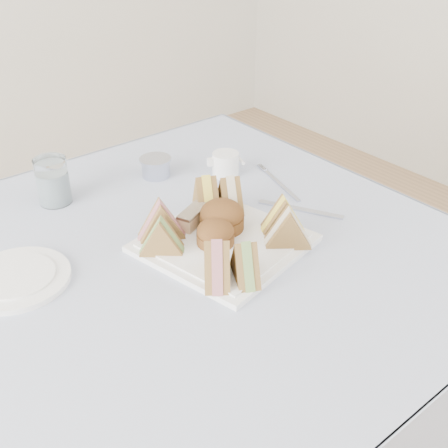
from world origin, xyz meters
TOP-DOWN VIEW (x-y plane):
  - table at (0.00, 0.00)m, footprint 0.90×0.90m
  - tablecloth at (0.00, 0.00)m, footprint 1.02×1.02m
  - serving_plate at (0.07, -0.04)m, footprint 0.33×0.33m
  - sandwich_fl_a at (-0.02, -0.12)m, footprint 0.09×0.10m
  - sandwich_fl_b at (0.02, -0.15)m, footprint 0.07×0.09m
  - sandwich_fr_a at (0.18, -0.08)m, footprint 0.09×0.08m
  - sandwich_fr_b at (0.15, -0.12)m, footprint 0.10×0.09m
  - sandwich_bl_a at (-0.05, 0.01)m, footprint 0.09×0.08m
  - sandwich_bl_b at (-0.02, 0.05)m, footprint 0.10×0.08m
  - sandwich_br_a at (0.15, 0.05)m, footprint 0.07×0.10m
  - sandwich_br_b at (0.11, 0.07)m, footprint 0.08×0.10m
  - scone_left at (0.05, -0.04)m, footprint 0.08×0.08m
  - scone_right at (0.09, -0.00)m, footprint 0.12×0.12m
  - pastry_slice at (0.05, 0.04)m, footprint 0.08×0.06m
  - side_plate at (-0.29, 0.11)m, footprint 0.20×0.20m
  - water_glass at (-0.11, 0.33)m, footprint 0.09×0.09m
  - tea_strainer at (0.13, 0.29)m, footprint 0.08×0.08m
  - knife at (0.28, -0.04)m, footprint 0.10×0.17m
  - fork at (0.33, 0.07)m, footprint 0.05×0.16m
  - creamer_jug at (0.26, 0.19)m, footprint 0.08×0.08m

SIDE VIEW (x-z plane):
  - table at x=0.00m, z-range 0.00..0.74m
  - tablecloth at x=0.00m, z-range 0.74..0.75m
  - fork at x=0.33m, z-range 0.75..0.75m
  - knife at x=0.28m, z-range 0.75..0.75m
  - side_plate at x=-0.29m, z-range 0.75..0.76m
  - serving_plate at x=0.07m, z-range 0.75..0.76m
  - tea_strainer at x=0.13m, z-range 0.75..0.79m
  - creamer_jug at x=0.26m, z-range 0.75..0.80m
  - pastry_slice at x=0.05m, z-range 0.76..0.79m
  - scone_left at x=0.05m, z-range 0.76..0.81m
  - scone_right at x=0.09m, z-range 0.76..0.82m
  - sandwich_bl_a at x=-0.05m, z-range 0.76..0.83m
  - sandwich_fl_b at x=0.02m, z-range 0.76..0.83m
  - sandwich_fr_a at x=0.18m, z-range 0.76..0.83m
  - sandwich_br_a at x=0.15m, z-range 0.76..0.84m
  - water_glass at x=-0.11m, z-range 0.75..0.85m
  - sandwich_fr_b at x=0.15m, z-range 0.76..0.84m
  - sandwich_bl_b at x=-0.02m, z-range 0.76..0.84m
  - sandwich_fl_a at x=-0.02m, z-range 0.76..0.84m
  - sandwich_br_b at x=0.11m, z-range 0.76..0.84m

